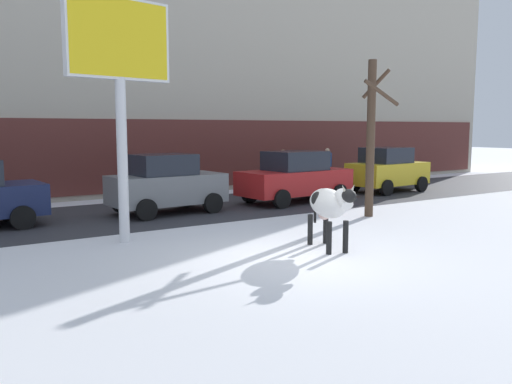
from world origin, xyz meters
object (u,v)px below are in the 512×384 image
at_px(cow_holstein, 328,204).
at_px(pedestrian_by_cars, 327,167).
at_px(car_red_sedan, 295,177).
at_px(billboard, 119,54).
at_px(car_grey_hatchback, 166,184).
at_px(car_yellow_hatchback, 387,170).
at_px(pedestrian_near_billboard, 283,169).
at_px(bare_tree_left_lot, 371,135).

height_order(cow_holstein, pedestrian_by_cars, pedestrian_by_cars).
bearing_deg(car_red_sedan, pedestrian_by_cars, 38.14).
xyz_separation_m(cow_holstein, billboard, (-3.52, 3.13, 3.31)).
distance_m(cow_holstein, pedestrian_by_cars, 13.15).
xyz_separation_m(billboard, car_red_sedan, (7.41, 3.19, -3.41)).
height_order(car_grey_hatchback, car_yellow_hatchback, same).
bearing_deg(car_yellow_hatchback, cow_holstein, -143.45).
height_order(pedestrian_near_billboard, pedestrian_by_cars, same).
bearing_deg(billboard, car_red_sedan, 23.28).
bearing_deg(pedestrian_by_cars, bare_tree_left_lot, -122.25).
relative_size(car_yellow_hatchback, pedestrian_by_cars, 2.09).
xyz_separation_m(billboard, bare_tree_left_lot, (7.44, -0.50, -1.85)).
xyz_separation_m(cow_holstein, car_red_sedan, (3.89, 6.32, -0.09)).
bearing_deg(car_red_sedan, car_grey_hatchback, 177.60).
bearing_deg(bare_tree_left_lot, car_grey_hatchback, 141.64).
bearing_deg(billboard, pedestrian_by_cars, 29.57).
bearing_deg(car_grey_hatchback, pedestrian_near_billboard, 26.24).
relative_size(cow_holstein, car_yellow_hatchback, 0.53).
distance_m(car_yellow_hatchback, pedestrian_near_billboard, 4.46).
xyz_separation_m(pedestrian_by_cars, bare_tree_left_lot, (-4.64, -7.35, 1.59)).
relative_size(car_grey_hatchback, pedestrian_by_cars, 2.09).
bearing_deg(cow_holstein, bare_tree_left_lot, 33.85).
relative_size(billboard, car_grey_hatchback, 1.54).
distance_m(car_yellow_hatchback, bare_tree_left_lot, 6.73).
bearing_deg(car_grey_hatchback, bare_tree_left_lot, -38.36).
bearing_deg(car_grey_hatchback, cow_holstein, -81.30).
bearing_deg(pedestrian_by_cars, car_yellow_hatchback, -81.46).
bearing_deg(cow_holstein, billboard, 138.37).
distance_m(billboard, car_yellow_hatchback, 13.50).
height_order(car_grey_hatchback, bare_tree_left_lot, bare_tree_left_lot).
relative_size(cow_holstein, billboard, 0.35).
bearing_deg(car_red_sedan, cow_holstein, -121.65).
relative_size(cow_holstein, car_red_sedan, 0.45).
bearing_deg(car_red_sedan, pedestrian_near_billboard, 59.89).
relative_size(car_grey_hatchback, car_yellow_hatchback, 1.00).
xyz_separation_m(car_yellow_hatchback, bare_tree_left_lot, (-5.13, -4.08, 1.54)).
relative_size(billboard, pedestrian_by_cars, 3.21).
xyz_separation_m(car_red_sedan, pedestrian_by_cars, (4.67, 3.66, -0.03)).
relative_size(car_red_sedan, pedestrian_near_billboard, 2.50).
height_order(car_red_sedan, bare_tree_left_lot, bare_tree_left_lot).
distance_m(cow_holstein, car_yellow_hatchback, 11.27).
relative_size(billboard, car_yellow_hatchback, 1.54).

